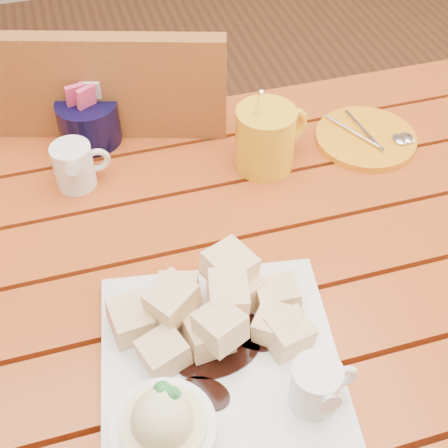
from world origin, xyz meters
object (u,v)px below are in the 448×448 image
object	(u,v)px
orange_saucer	(367,138)
chair_far	(122,188)
table	(214,324)
dessert_plate	(211,363)
coffee_mug_right	(267,137)

from	to	relation	value
orange_saucer	chair_far	size ratio (longest dim) A/B	0.18
table	chair_far	size ratio (longest dim) A/B	1.29
orange_saucer	chair_far	distance (m)	0.53
dessert_plate	table	bearing A→B (deg)	73.90
dessert_plate	chair_far	bearing A→B (deg)	92.47
table	coffee_mug_right	size ratio (longest dim) A/B	7.83
orange_saucer	coffee_mug_right	bearing A→B (deg)	-177.50
table	coffee_mug_right	distance (m)	0.29
coffee_mug_right	chair_far	world-z (taller)	chair_far
table	orange_saucer	distance (m)	0.40
dessert_plate	chair_far	distance (m)	0.67
dessert_plate	chair_far	world-z (taller)	chair_far
chair_far	coffee_mug_right	bearing A→B (deg)	145.77
dessert_plate	coffee_mug_right	world-z (taller)	coffee_mug_right
dessert_plate	coffee_mug_right	xyz separation A→B (m)	(0.19, 0.35, 0.02)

